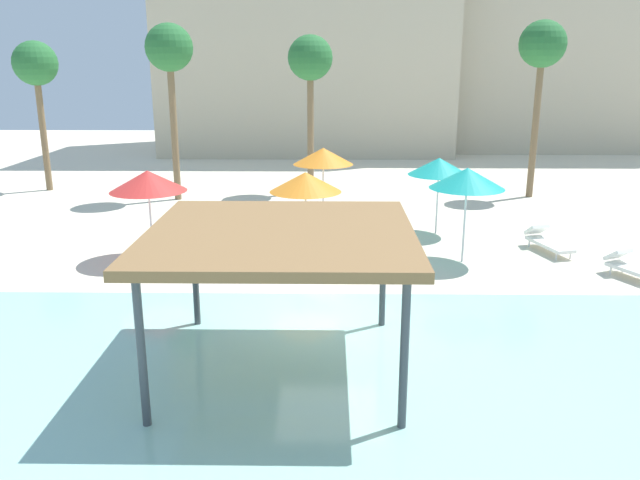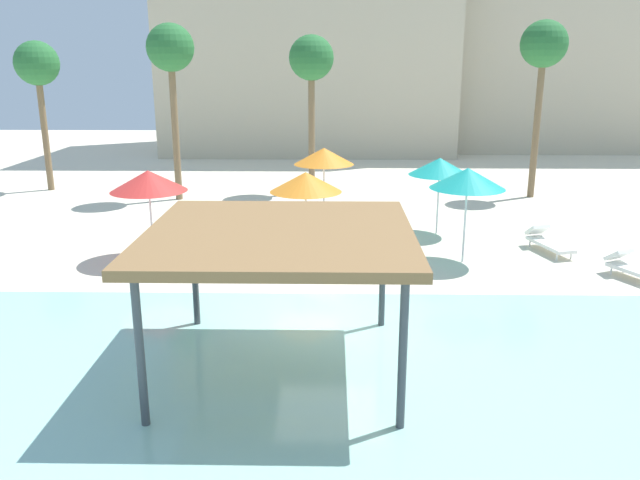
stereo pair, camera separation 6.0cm
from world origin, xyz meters
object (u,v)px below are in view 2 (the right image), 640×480
at_px(beach_umbrella_orange_5, 324,156).
at_px(lounge_chair_0, 635,268).
at_px(beach_umbrella_teal_4, 468,178).
at_px(palm_tree_3, 311,62).
at_px(palm_tree_2, 544,49).
at_px(beach_umbrella_red_2, 148,181).
at_px(palm_tree_1, 37,67).
at_px(lounge_chair_1, 547,241).
at_px(beach_umbrella_orange_3, 306,182).
at_px(palm_tree_0, 171,53).
at_px(beach_umbrella_teal_0, 440,166).
at_px(shade_pavilion, 280,238).

distance_m(beach_umbrella_orange_5, lounge_chair_0, 10.15).
distance_m(beach_umbrella_teal_4, palm_tree_3, 11.56).
bearing_deg(beach_umbrella_orange_5, beach_umbrella_teal_4, -42.13).
height_order(palm_tree_2, palm_tree_3, palm_tree_2).
relative_size(beach_umbrella_red_2, palm_tree_1, 0.41).
xyz_separation_m(lounge_chair_0, palm_tree_1, (-20.91, 11.94, 5.05)).
height_order(lounge_chair_0, lounge_chair_1, same).
bearing_deg(beach_umbrella_orange_3, lounge_chair_0, -8.86).
height_order(beach_umbrella_teal_4, lounge_chair_0, beach_umbrella_teal_4).
xyz_separation_m(beach_umbrella_red_2, beach_umbrella_teal_4, (9.12, -0.12, 0.13)).
xyz_separation_m(beach_umbrella_orange_3, lounge_chair_0, (8.89, -1.39, -2.04)).
bearing_deg(palm_tree_1, lounge_chair_1, -25.72).
bearing_deg(lounge_chair_0, palm_tree_0, -150.25).
xyz_separation_m(beach_umbrella_teal_0, beach_umbrella_orange_5, (-3.84, 0.57, 0.25)).
distance_m(beach_umbrella_teal_0, palm_tree_2, 8.77).
distance_m(lounge_chair_0, palm_tree_3, 15.61).
height_order(beach_umbrella_red_2, beach_umbrella_teal_4, beach_umbrella_teal_4).
distance_m(palm_tree_0, palm_tree_1, 6.60).
bearing_deg(palm_tree_2, palm_tree_0, -177.17).
bearing_deg(palm_tree_2, beach_umbrella_teal_4, -116.99).
bearing_deg(palm_tree_0, beach_umbrella_red_2, -81.98).
bearing_deg(lounge_chair_1, lounge_chair_0, 14.83).
distance_m(beach_umbrella_teal_0, beach_umbrella_red_2, 9.35).
distance_m(beach_umbrella_orange_5, palm_tree_1, 14.46).
bearing_deg(beach_umbrella_orange_5, beach_umbrella_red_2, -144.31).
distance_m(shade_pavilion, lounge_chair_0, 10.77).
distance_m(shade_pavilion, palm_tree_2, 19.01).
distance_m(beach_umbrella_teal_4, beach_umbrella_orange_5, 5.55).
xyz_separation_m(beach_umbrella_red_2, beach_umbrella_orange_3, (4.54, -0.24, 0.03)).
distance_m(shade_pavilion, palm_tree_1, 21.10).
bearing_deg(shade_pavilion, palm_tree_0, 109.81).
xyz_separation_m(palm_tree_0, palm_tree_1, (-6.29, 1.91, -0.58)).
bearing_deg(beach_umbrella_orange_3, beach_umbrella_red_2, 177.01).
bearing_deg(palm_tree_0, lounge_chair_0, -34.47).
bearing_deg(beach_umbrella_teal_0, palm_tree_2, 50.81).
xyz_separation_m(shade_pavilion, beach_umbrella_red_2, (-4.34, 6.93, -0.26)).
height_order(beach_umbrella_red_2, beach_umbrella_orange_5, beach_umbrella_orange_5).
bearing_deg(palm_tree_3, palm_tree_1, 178.23).
bearing_deg(beach_umbrella_teal_4, palm_tree_1, 147.81).
height_order(beach_umbrella_orange_3, beach_umbrella_orange_5, beach_umbrella_orange_5).
distance_m(beach_umbrella_teal_4, palm_tree_2, 11.02).
relative_size(beach_umbrella_red_2, lounge_chair_0, 1.35).
height_order(shade_pavilion, palm_tree_2, palm_tree_2).
height_order(beach_umbrella_teal_0, palm_tree_0, palm_tree_0).
bearing_deg(beach_umbrella_orange_5, lounge_chair_0, -31.78).
relative_size(shade_pavilion, palm_tree_0, 0.67).
xyz_separation_m(palm_tree_0, palm_tree_3, (5.57, 1.55, -0.37)).
distance_m(beach_umbrella_orange_3, lounge_chair_0, 9.22).
distance_m(beach_umbrella_teal_0, beach_umbrella_teal_4, 3.17).
height_order(beach_umbrella_teal_0, palm_tree_1, palm_tree_1).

